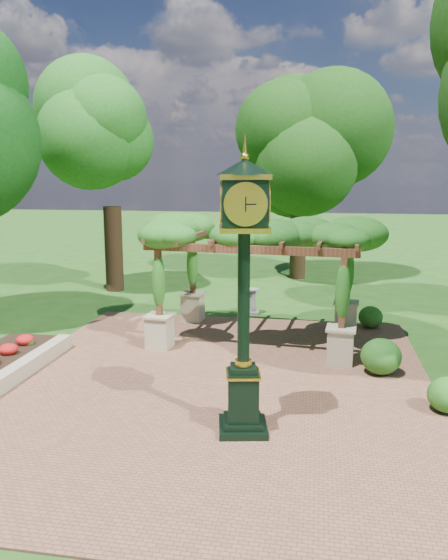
# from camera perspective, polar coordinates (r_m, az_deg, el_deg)

# --- Properties ---
(ground) EXTENTS (120.00, 120.00, 0.00)m
(ground) POSITION_cam_1_polar(r_m,az_deg,el_deg) (11.94, -2.12, -12.71)
(ground) COLOR #1E4714
(ground) RESTS_ON ground
(brick_plaza) EXTENTS (10.00, 12.00, 0.04)m
(brick_plaza) POSITION_cam_1_polar(r_m,az_deg,el_deg) (12.84, -1.17, -10.87)
(brick_plaza) COLOR brown
(brick_plaza) RESTS_ON ground
(border_wall) EXTENTS (0.35, 5.00, 0.40)m
(border_wall) POSITION_cam_1_polar(r_m,az_deg,el_deg) (13.93, -20.76, -9.04)
(border_wall) COLOR #C6B793
(border_wall) RESTS_ON ground
(pedestal_clock) EXTENTS (1.18, 1.18, 5.13)m
(pedestal_clock) POSITION_cam_1_polar(r_m,az_deg,el_deg) (9.74, 2.09, 0.73)
(pedestal_clock) COLOR black
(pedestal_clock) RESTS_ON brick_plaza
(pergola) EXTENTS (6.02, 4.08, 3.61)m
(pergola) POSITION_cam_1_polar(r_m,az_deg,el_deg) (15.57, 3.60, 4.18)
(pergola) COLOR #BAB18A
(pergola) RESTS_ON brick_plaza
(sundial) EXTENTS (0.52, 0.52, 0.89)m
(sundial) POSITION_cam_1_polar(r_m,az_deg,el_deg) (19.11, 2.98, -2.38)
(sundial) COLOR gray
(sundial) RESTS_ON ground
(shrub_front) EXTENTS (1.03, 1.03, 0.72)m
(shrub_front) POSITION_cam_1_polar(r_m,az_deg,el_deg) (12.18, 22.33, -11.04)
(shrub_front) COLOR #27631C
(shrub_front) RESTS_ON brick_plaza
(shrub_mid) EXTENTS (1.01, 1.01, 0.87)m
(shrub_mid) POSITION_cam_1_polar(r_m,az_deg,el_deg) (13.82, 16.09, -7.68)
(shrub_mid) COLOR #205417
(shrub_mid) RESTS_ON brick_plaza
(shrub_back) EXTENTS (0.77, 0.77, 0.68)m
(shrub_back) POSITION_cam_1_polar(r_m,az_deg,el_deg) (17.85, 15.06, -3.74)
(shrub_back) COLOR #275A1A
(shrub_back) RESTS_ON brick_plaza
(tree_west_far) EXTENTS (4.10, 4.10, 9.05)m
(tree_west_far) POSITION_cam_1_polar(r_m,az_deg,el_deg) (23.02, -11.87, 14.20)
(tree_west_far) COLOR #311F13
(tree_west_far) RESTS_ON ground
(tree_north) EXTENTS (4.79, 4.79, 8.82)m
(tree_north) POSITION_cam_1_polar(r_m,az_deg,el_deg) (25.57, 7.99, 13.67)
(tree_north) COLOR #392716
(tree_north) RESTS_ON ground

